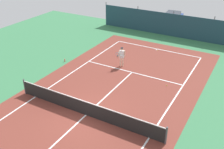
% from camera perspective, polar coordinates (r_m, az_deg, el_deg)
% --- Properties ---
extents(ground_plane, '(36.00, 36.00, 0.00)m').
position_cam_1_polar(ground_plane, '(16.29, -5.60, -8.68)').
color(ground_plane, '#387A4C').
extents(court_surface, '(11.02, 26.60, 0.01)m').
position_cam_1_polar(court_surface, '(16.29, -5.60, -8.67)').
color(court_surface, brown).
rests_on(court_surface, ground).
extents(tennis_net, '(10.12, 0.10, 1.10)m').
position_cam_1_polar(tennis_net, '(15.99, -5.69, -7.22)').
color(tennis_net, black).
rests_on(tennis_net, ground).
extents(back_fence, '(16.30, 0.98, 2.70)m').
position_cam_1_polar(back_fence, '(29.57, 13.05, 9.57)').
color(back_fence, '#1E3D4C').
rests_on(back_fence, ground).
extents(tennis_player, '(0.58, 0.82, 1.64)m').
position_cam_1_polar(tennis_player, '(21.54, 2.10, 4.11)').
color(tennis_player, beige).
rests_on(tennis_player, ground).
extents(tennis_ball_near_player, '(0.07, 0.07, 0.07)m').
position_cam_1_polar(tennis_ball_near_player, '(19.51, 11.68, -2.30)').
color(tennis_ball_near_player, '#CCDB33').
rests_on(tennis_ball_near_player, ground).
extents(tennis_ball_midcourt, '(0.07, 0.07, 0.07)m').
position_cam_1_polar(tennis_ball_midcourt, '(25.26, 9.75, 5.15)').
color(tennis_ball_midcourt, '#CCDB33').
rests_on(tennis_ball_midcourt, ground).
extents(parked_car, '(2.34, 4.36, 1.68)m').
position_cam_1_polar(parked_car, '(32.33, 12.87, 11.49)').
color(parked_car, navy).
rests_on(parked_car, ground).
extents(water_bottle, '(0.08, 0.08, 0.24)m').
position_cam_1_polar(water_bottle, '(23.04, -10.13, 3.04)').
color(water_bottle, '#D84C38').
rests_on(water_bottle, ground).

